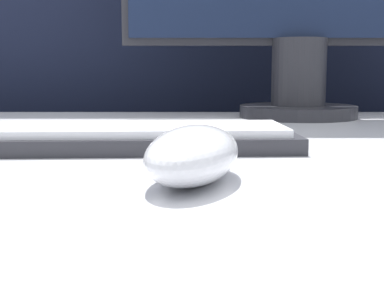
{
  "coord_description": "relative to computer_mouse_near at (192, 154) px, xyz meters",
  "views": [
    {
      "loc": [
        -0.02,
        -0.58,
        0.86
      ],
      "look_at": [
        -0.02,
        -0.16,
        0.8
      ],
      "focal_mm": 50.0,
      "sensor_mm": 36.0,
      "label": 1
    }
  ],
  "objects": [
    {
      "name": "partition_panel",
      "position": [
        0.02,
        0.76,
        -0.14
      ],
      "size": [
        5.0,
        0.03,
        1.31
      ],
      "color": "black",
      "rests_on": "ground_plane"
    },
    {
      "name": "keyboard",
      "position": [
        -0.11,
        0.16,
        -0.01
      ],
      "size": [
        0.43,
        0.14,
        0.02
      ],
      "rotation": [
        0.0,
        0.0,
        0.05
      ],
      "color": "#28282D",
      "rests_on": "desk"
    },
    {
      "name": "computer_mouse_near",
      "position": [
        0.0,
        0.0,
        0.0
      ],
      "size": [
        0.09,
        0.14,
        0.04
      ],
      "rotation": [
        0.0,
        0.0,
        -0.26
      ],
      "color": "silver",
      "rests_on": "desk"
    }
  ]
}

